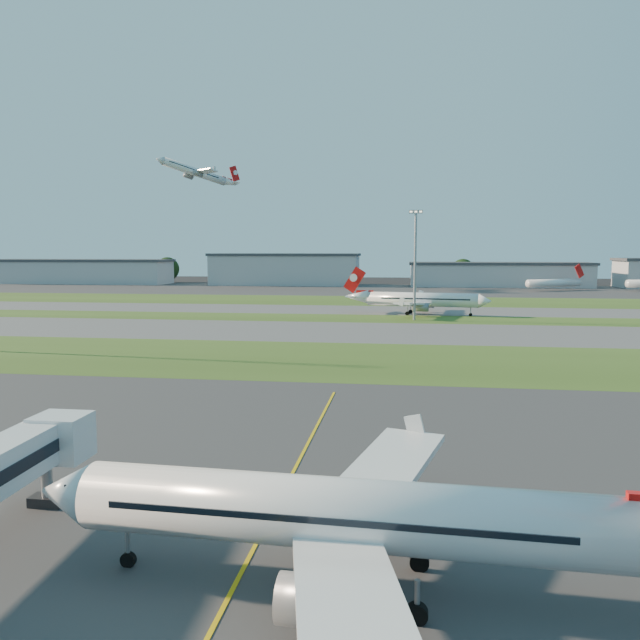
% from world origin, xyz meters
% --- Properties ---
extents(ground, '(700.00, 700.00, 0.00)m').
position_xyz_m(ground, '(0.00, 0.00, 0.00)').
color(ground, black).
rests_on(ground, ground).
extents(apron_near, '(300.00, 70.00, 0.01)m').
position_xyz_m(apron_near, '(0.00, 0.00, 0.01)').
color(apron_near, '#333335').
rests_on(apron_near, ground).
extents(grass_strip_a, '(300.00, 34.00, 0.01)m').
position_xyz_m(grass_strip_a, '(0.00, 52.00, 0.01)').
color(grass_strip_a, '#324B19').
rests_on(grass_strip_a, ground).
extents(taxiway_a, '(300.00, 32.00, 0.01)m').
position_xyz_m(taxiway_a, '(0.00, 85.00, 0.01)').
color(taxiway_a, '#515154').
rests_on(taxiway_a, ground).
extents(grass_strip_b, '(300.00, 18.00, 0.01)m').
position_xyz_m(grass_strip_b, '(0.00, 110.00, 0.01)').
color(grass_strip_b, '#324B19').
rests_on(grass_strip_b, ground).
extents(taxiway_b, '(300.00, 26.00, 0.01)m').
position_xyz_m(taxiway_b, '(0.00, 132.00, 0.01)').
color(taxiway_b, '#515154').
rests_on(taxiway_b, ground).
extents(grass_strip_c, '(300.00, 40.00, 0.01)m').
position_xyz_m(grass_strip_c, '(0.00, 165.00, 0.01)').
color(grass_strip_c, '#324B19').
rests_on(grass_strip_c, ground).
extents(apron_far, '(400.00, 80.00, 0.01)m').
position_xyz_m(apron_far, '(0.00, 225.00, 0.01)').
color(apron_far, '#333335').
rests_on(apron_far, ground).
extents(yellow_line, '(0.25, 60.00, 0.02)m').
position_xyz_m(yellow_line, '(5.00, 0.00, 0.00)').
color(yellow_line, gold).
rests_on(yellow_line, ground).
extents(airliner_parked, '(33.56, 28.44, 10.47)m').
position_xyz_m(airliner_parked, '(11.04, -11.66, 3.68)').
color(airliner_parked, white).
rests_on(airliner_parked, ground).
extents(airliner_taxiing, '(34.85, 29.32, 10.95)m').
position_xyz_m(airliner_taxiing, '(16.75, 121.26, 3.84)').
color(airliner_taxiing, white).
rests_on(airliner_taxiing, ground).
extents(airliner_departing, '(28.71, 25.65, 11.36)m').
position_xyz_m(airliner_departing, '(-79.74, 229.28, 50.97)').
color(airliner_departing, white).
extents(mini_jet_near, '(26.04, 15.07, 9.48)m').
position_xyz_m(mini_jet_near, '(73.52, 227.94, 3.28)').
color(mini_jet_near, white).
rests_on(mini_jet_near, ground).
extents(light_mast_centre, '(3.20, 0.70, 25.80)m').
position_xyz_m(light_mast_centre, '(15.00, 108.00, 14.81)').
color(light_mast_centre, gray).
rests_on(light_mast_centre, ground).
extents(hangar_far_west, '(91.80, 23.00, 12.20)m').
position_xyz_m(hangar_far_west, '(-150.00, 255.00, 6.14)').
color(hangar_far_west, '#A7A9AF').
rests_on(hangar_far_west, ground).
extents(hangar_west, '(71.40, 23.00, 15.20)m').
position_xyz_m(hangar_west, '(-45.00, 255.00, 7.64)').
color(hangar_west, '#A7A9AF').
rests_on(hangar_west, ground).
extents(hangar_east, '(81.60, 23.00, 11.20)m').
position_xyz_m(hangar_east, '(55.00, 255.00, 5.64)').
color(hangar_east, '#A7A9AF').
rests_on(hangar_east, ground).
extents(tree_far_west, '(11.00, 11.00, 12.00)m').
position_xyz_m(tree_far_west, '(-190.00, 268.00, 6.49)').
color(tree_far_west, black).
rests_on(tree_far_west, ground).
extents(tree_west, '(12.10, 12.10, 13.20)m').
position_xyz_m(tree_west, '(-110.00, 270.00, 7.14)').
color(tree_west, black).
rests_on(tree_west, ground).
extents(tree_mid_west, '(9.90, 9.90, 10.80)m').
position_xyz_m(tree_mid_west, '(-20.00, 266.00, 5.84)').
color(tree_mid_west, black).
rests_on(tree_mid_west, ground).
extents(tree_mid_east, '(11.55, 11.55, 12.60)m').
position_xyz_m(tree_mid_east, '(40.00, 269.00, 6.81)').
color(tree_mid_east, black).
rests_on(tree_mid_east, ground).
extents(tree_east, '(10.45, 10.45, 11.40)m').
position_xyz_m(tree_east, '(115.00, 267.00, 6.16)').
color(tree_east, black).
rests_on(tree_east, ground).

